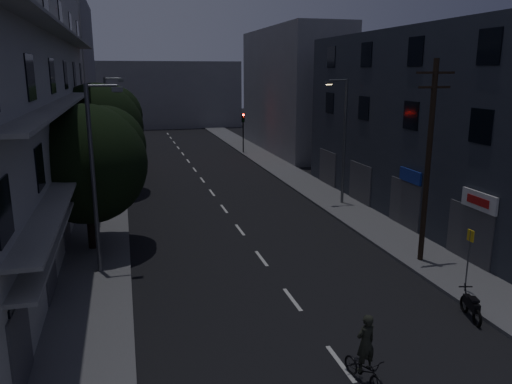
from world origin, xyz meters
name	(u,v)px	position (x,y,z in m)	size (l,w,h in m)	color
ground	(211,191)	(0.00, 25.00, 0.00)	(160.00, 160.00, 0.00)	black
sidewalk_left	(105,197)	(-7.50, 25.00, 0.07)	(3.00, 90.00, 0.15)	#565659
sidewalk_right	(307,184)	(7.50, 25.00, 0.07)	(3.00, 90.00, 0.15)	#565659
lane_markings	(198,174)	(0.00, 31.25, 0.01)	(0.15, 60.50, 0.01)	beige
building_left	(0,104)	(-11.98, 18.00, 6.99)	(7.00, 36.00, 14.00)	#A2A29E
building_right	(453,128)	(11.99, 14.00, 5.50)	(6.19, 28.00, 11.00)	#282C36
building_far_left	(62,77)	(-12.00, 48.00, 8.00)	(6.00, 20.00, 16.00)	slate
building_far_right	(292,91)	(12.00, 42.00, 6.50)	(6.00, 20.00, 13.00)	slate
building_far_end	(161,95)	(0.00, 70.00, 5.00)	(24.00, 8.00, 10.00)	slate
tree_near	(88,159)	(-7.66, 14.26, 4.54)	(5.69, 5.69, 7.02)	black
tree_mid	(99,125)	(-7.60, 26.02, 4.97)	(6.26, 6.26, 7.71)	black
tree_far	(106,126)	(-7.36, 34.78, 3.97)	(4.93, 4.93, 6.10)	black
traffic_signal_far_right	(243,125)	(6.27, 40.91, 3.10)	(0.28, 0.37, 4.10)	black
traffic_signal_far_left	(117,131)	(-6.59, 38.83, 3.10)	(0.28, 0.37, 4.10)	black
street_lamp_left_near	(95,170)	(-7.17, 11.02, 4.60)	(1.51, 0.25, 8.00)	#5C5E64
street_lamp_right	(343,135)	(7.63, 19.04, 4.60)	(1.51, 0.25, 8.00)	#595D61
street_lamp_left_far	(109,123)	(-7.02, 30.72, 4.60)	(1.51, 0.25, 8.00)	slate
utility_pole	(428,159)	(6.97, 8.65, 4.87)	(1.80, 0.24, 9.00)	black
bus_stop_sign	(469,249)	(6.76, 5.19, 1.89)	(0.06, 0.35, 2.52)	#595B60
motorcycle	(471,307)	(5.68, 3.46, 0.44)	(0.65, 1.69, 1.10)	black
cyclist	(365,361)	(0.21, 0.91, 0.72)	(0.96, 1.78, 2.14)	black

